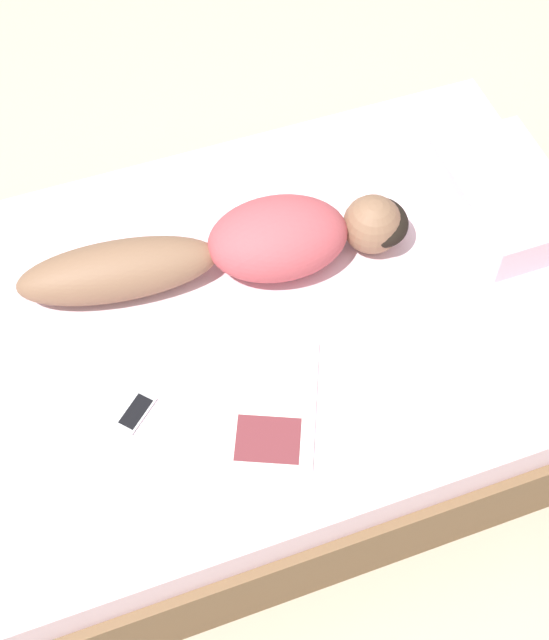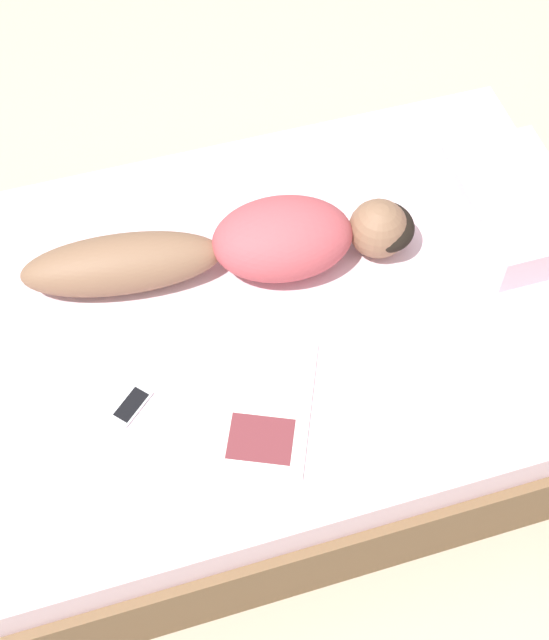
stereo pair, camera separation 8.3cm
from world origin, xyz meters
The scene contains 6 objects.
ground_plane centered at (0.00, 0.00, 0.00)m, with size 12.00×12.00×0.00m, color #B7A88E.
bed centered at (0.00, 0.00, 0.24)m, with size 1.56×2.27×0.50m.
person centered at (-0.19, -0.04, 0.60)m, with size 0.40×1.31×0.23m.
open_magazine centered at (0.34, -0.12, 0.50)m, with size 0.53×0.44×0.01m.
cell_phone centered at (0.23, -0.51, 0.50)m, with size 0.14×0.15×0.01m.
pillow centered at (-0.11, 0.90, 0.57)m, with size 0.54×0.34×0.15m.
Camera 2 is at (1.55, -0.45, 2.89)m, focal length 50.00 mm.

